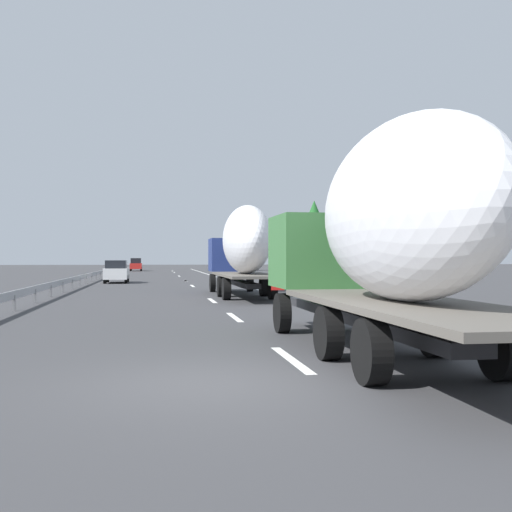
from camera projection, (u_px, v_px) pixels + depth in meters
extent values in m
plane|color=#38383A|center=(165.00, 283.00, 49.21)|extent=(260.00, 260.00, 0.00)
cube|color=white|center=(291.00, 359.00, 12.00)|extent=(3.20, 0.20, 0.01)
cube|color=white|center=(234.00, 317.00, 20.54)|extent=(3.20, 0.20, 0.01)
cube|color=white|center=(212.00, 301.00, 28.54)|extent=(3.20, 0.20, 0.01)
cube|color=white|center=(192.00, 286.00, 43.45)|extent=(3.20, 0.20, 0.01)
cube|color=white|center=(186.00, 281.00, 53.02)|extent=(3.20, 0.20, 0.01)
cube|color=white|center=(185.00, 281.00, 53.41)|extent=(3.20, 0.20, 0.01)
cube|color=white|center=(179.00, 276.00, 66.96)|extent=(3.20, 0.20, 0.01)
cube|color=white|center=(174.00, 272.00, 83.64)|extent=(3.20, 0.20, 0.01)
cube|color=white|center=(172.00, 271.00, 92.93)|extent=(3.20, 0.20, 0.01)
cube|color=white|center=(226.00, 280.00, 55.03)|extent=(110.00, 0.20, 0.01)
cube|color=navy|center=(231.00, 255.00, 36.04)|extent=(2.40, 2.50, 1.90)
cube|color=black|center=(229.00, 247.00, 37.12)|extent=(0.08, 2.12, 0.80)
cube|color=#262628|center=(238.00, 282.00, 33.18)|extent=(10.66, 0.70, 0.24)
cube|color=#59544C|center=(246.00, 275.00, 30.32)|extent=(9.19, 2.50, 0.12)
ellipsoid|color=white|center=(246.00, 240.00, 30.20)|extent=(6.93, 2.20, 3.34)
cube|color=red|center=(278.00, 283.00, 25.93)|extent=(0.04, 0.56, 0.56)
cylinder|color=black|center=(213.00, 283.00, 35.85)|extent=(1.04, 0.30, 1.04)
cylinder|color=black|center=(250.00, 283.00, 36.21)|extent=(1.04, 0.30, 1.04)
cylinder|color=black|center=(221.00, 287.00, 31.32)|extent=(1.04, 0.35, 1.04)
cylinder|color=black|center=(264.00, 286.00, 31.68)|extent=(1.04, 0.35, 1.04)
cylinder|color=black|center=(226.00, 289.00, 28.95)|extent=(1.04, 0.35, 1.04)
cylinder|color=black|center=(272.00, 289.00, 29.31)|extent=(1.04, 0.35, 1.04)
cube|color=#387038|center=(322.00, 251.00, 16.47)|extent=(2.40, 2.50, 1.90)
cube|color=black|center=(312.00, 234.00, 17.56)|extent=(0.08, 2.12, 0.80)
cube|color=#262628|center=(356.00, 317.00, 13.71)|extent=(10.29, 0.70, 0.24)
cube|color=#59544C|center=(407.00, 305.00, 10.95)|extent=(8.78, 2.50, 0.12)
ellipsoid|color=white|center=(403.00, 210.00, 11.13)|extent=(6.84, 2.20, 3.28)
cylinder|color=black|center=(282.00, 313.00, 16.29)|extent=(1.04, 0.30, 1.04)
cylinder|color=black|center=(362.00, 312.00, 16.65)|extent=(1.04, 0.30, 1.04)
cylinder|color=black|center=(328.00, 333.00, 11.96)|extent=(1.04, 0.35, 1.04)
cylinder|color=black|center=(435.00, 331.00, 12.31)|extent=(1.04, 0.35, 1.04)
cylinder|color=black|center=(371.00, 352.00, 9.59)|extent=(1.04, 0.35, 1.04)
cylinder|color=black|center=(502.00, 348.00, 9.95)|extent=(1.04, 0.35, 1.04)
cube|color=red|center=(136.00, 266.00, 93.19)|extent=(4.41, 1.72, 0.84)
cube|color=black|center=(136.00, 261.00, 92.87)|extent=(2.42, 1.51, 0.78)
cylinder|color=black|center=(131.00, 269.00, 94.42)|extent=(0.64, 0.22, 0.64)
cylinder|color=black|center=(141.00, 269.00, 94.67)|extent=(0.64, 0.22, 0.64)
cylinder|color=black|center=(131.00, 269.00, 91.72)|extent=(0.64, 0.22, 0.64)
cylinder|color=black|center=(141.00, 269.00, 91.97)|extent=(0.64, 0.22, 0.64)
cube|color=white|center=(117.00, 273.00, 48.80)|extent=(4.46, 1.78, 0.84)
cube|color=black|center=(116.00, 264.00, 48.47)|extent=(2.45, 1.57, 0.62)
cylinder|color=black|center=(108.00, 278.00, 50.03)|extent=(0.64, 0.22, 0.64)
cylinder|color=black|center=(128.00, 278.00, 50.29)|extent=(0.64, 0.22, 0.64)
cylinder|color=black|center=(105.00, 279.00, 47.30)|extent=(0.64, 0.22, 0.64)
cylinder|color=black|center=(126.00, 279.00, 47.56)|extent=(0.64, 0.22, 0.64)
cylinder|color=gray|center=(251.00, 266.00, 48.86)|extent=(0.10, 0.10, 2.70)
cube|color=#2D569E|center=(251.00, 244.00, 48.86)|extent=(0.06, 0.90, 0.70)
cylinder|color=#472D19|center=(242.00, 265.00, 96.78)|extent=(0.35, 0.35, 1.66)
cone|color=#286B2D|center=(242.00, 244.00, 96.79)|extent=(3.60, 3.60, 5.12)
cylinder|color=#472D19|center=(314.00, 278.00, 41.23)|extent=(0.32, 0.32, 1.23)
cone|color=#1E5B23|center=(314.00, 235.00, 41.24)|extent=(3.83, 3.83, 4.59)
cylinder|color=#472D19|center=(236.00, 266.00, 93.32)|extent=(0.27, 0.27, 1.53)
cone|color=#286B2D|center=(236.00, 246.00, 93.33)|extent=(3.10, 3.10, 4.58)
cube|color=#9EA0A5|center=(91.00, 274.00, 51.20)|extent=(94.00, 0.06, 0.32)
cube|color=slate|center=(14.00, 303.00, 22.97)|extent=(0.10, 0.10, 0.60)
cube|color=slate|center=(35.00, 296.00, 27.00)|extent=(0.10, 0.10, 0.60)
cube|color=slate|center=(50.00, 291.00, 31.03)|extent=(0.10, 0.10, 0.60)
cube|color=slate|center=(62.00, 287.00, 35.07)|extent=(0.10, 0.10, 0.60)
cube|color=slate|center=(72.00, 284.00, 39.10)|extent=(0.10, 0.10, 0.60)
cube|color=slate|center=(80.00, 282.00, 43.13)|extent=(0.10, 0.10, 0.60)
cube|color=slate|center=(86.00, 280.00, 47.16)|extent=(0.10, 0.10, 0.60)
cube|color=slate|center=(91.00, 278.00, 51.20)|extent=(0.10, 0.10, 0.60)
cube|color=slate|center=(96.00, 277.00, 55.23)|extent=(0.10, 0.10, 0.60)
cube|color=slate|center=(100.00, 275.00, 59.26)|extent=(0.10, 0.10, 0.60)
cube|color=slate|center=(104.00, 274.00, 63.30)|extent=(0.10, 0.10, 0.60)
cube|color=slate|center=(107.00, 273.00, 67.33)|extent=(0.10, 0.10, 0.60)
cube|color=slate|center=(109.00, 272.00, 71.36)|extent=(0.10, 0.10, 0.60)
cube|color=slate|center=(112.00, 272.00, 75.39)|extent=(0.10, 0.10, 0.60)
cube|color=slate|center=(114.00, 271.00, 79.43)|extent=(0.10, 0.10, 0.60)
cube|color=slate|center=(116.00, 270.00, 83.46)|extent=(0.10, 0.10, 0.60)
cube|color=slate|center=(118.00, 270.00, 87.49)|extent=(0.10, 0.10, 0.60)
cube|color=slate|center=(119.00, 269.00, 91.53)|extent=(0.10, 0.10, 0.60)
cube|color=slate|center=(121.00, 269.00, 95.56)|extent=(0.10, 0.10, 0.60)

